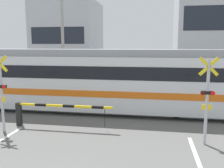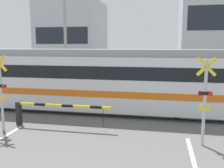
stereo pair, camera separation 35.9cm
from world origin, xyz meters
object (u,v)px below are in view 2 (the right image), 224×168
crossing_barrier_near (44,109)px  crossing_barrier_far (163,91)px  commuter_train (60,77)px  pedestrian (134,82)px  crossing_signal_right (205,98)px  crossing_signal_left (1,90)px

crossing_barrier_near → crossing_barrier_far: same height
commuter_train → pedestrian: commuter_train is taller
crossing_barrier_near → crossing_signal_right: size_ratio=1.37×
crossing_barrier_near → pedestrian: size_ratio=2.63×
crossing_signal_left → crossing_signal_right: 8.00m
crossing_barrier_near → crossing_signal_right: 6.71m
crossing_barrier_far → crossing_signal_left: size_ratio=1.37×
commuter_train → crossing_signal_left: size_ratio=6.45×
crossing_signal_right → crossing_signal_left: bearing=180.0°
crossing_signal_right → pedestrian: bearing=112.2°
crossing_barrier_far → pedestrian: pedestrian is taller
crossing_barrier_near → pedestrian: bearing=67.6°
commuter_train → crossing_signal_right: bearing=-29.3°
pedestrian → crossing_signal_right: bearing=-67.8°
commuter_train → pedestrian: (3.65, 4.47, -0.85)m
commuter_train → crossing_barrier_near: size_ratio=4.71×
crossing_signal_left → crossing_signal_right: bearing=0.0°
crossing_signal_left → pedestrian: bearing=61.7°
pedestrian → crossing_signal_left: bearing=-118.3°
crossing_signal_right → crossing_barrier_near: bearing=172.5°
crossing_barrier_near → crossing_barrier_far: size_ratio=1.00×
pedestrian → commuter_train: bearing=-129.2°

